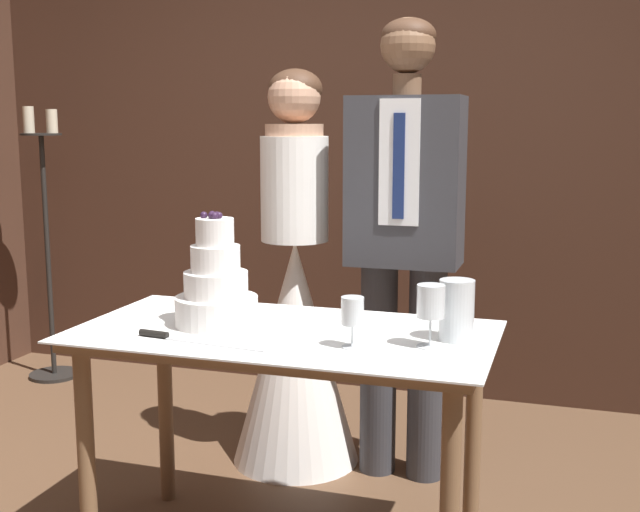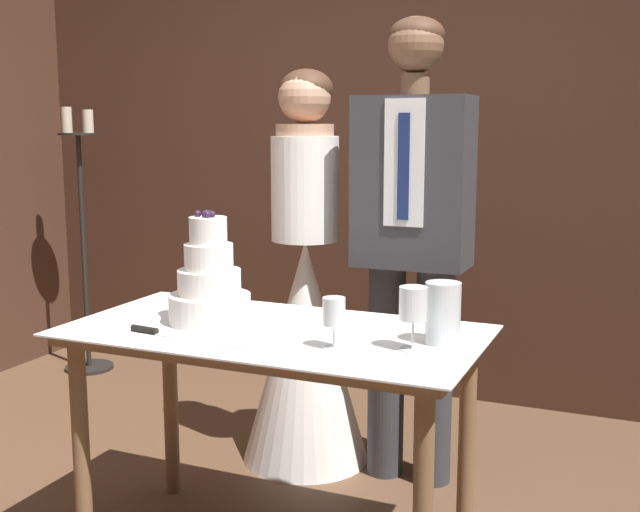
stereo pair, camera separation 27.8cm
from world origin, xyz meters
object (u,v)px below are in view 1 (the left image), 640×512
Objects in this scene: wine_glass_middle at (431,305)px; candle_stand at (48,254)px; cake_knife at (177,338)px; groom at (405,225)px; cake_table at (284,362)px; wine_glass_near at (352,313)px; tiered_cake at (216,288)px; bride at (295,321)px; hurricane_candle at (457,311)px.

candle_stand reaches higher than wine_glass_middle.
groom is (0.51, 0.97, 0.25)m from cake_knife.
groom reaches higher than candle_stand.
wine_glass_middle is (0.75, 0.16, 0.12)m from cake_knife.
cake_table is 8.73× the size of wine_glass_near.
groom is (-0.25, 0.81, 0.13)m from wine_glass_middle.
candle_stand is (-1.70, 1.42, -0.19)m from tiered_cake.
wine_glass_near is at bearing -35.04° from candle_stand.
cake_knife reaches higher than cake_table.
bride is at bearing 89.51° from tiered_cake.
groom is at bearing 58.25° from tiered_cake.
wine_glass_near is 0.90m from groom.
hurricane_candle is at bearing 59.47° from wine_glass_middle.
candle_stand is at bearing 158.92° from bride.
tiered_cake is 2.00× the size of hurricane_candle.
tiered_cake is 0.20× the size of groom.
tiered_cake reaches higher than wine_glass_near.
candle_stand reaches higher than cake_knife.
wine_glass_middle is (0.22, 0.08, 0.02)m from wine_glass_near.
bride is at bearing 131.29° from wine_glass_middle.
bride is at bearing 93.82° from cake_knife.
tiered_cake is 0.81m from bride.
hurricane_candle is (0.28, 0.18, -0.02)m from wine_glass_near.
hurricane_candle is 2.84m from candle_stand.
tiered_cake is 0.90m from groom.
wine_glass_near is 2.69m from candle_stand.
cake_knife is at bearing -162.08° from hurricane_candle.
groom is (0.23, 0.76, 0.36)m from cake_table.
candle_stand is at bearing 144.96° from wine_glass_near.
groom reaches higher than cake_table.
tiered_cake is 0.72m from wine_glass_middle.
wine_glass_near is 0.82× the size of hurricane_candle.
cake_table is 0.36m from cake_knife.
candle_stand is at bearing 151.21° from hurricane_candle.
hurricane_candle is 0.11× the size of bride.
groom is at bearing -0.07° from bride.
bride reaches higher than candle_stand.
groom reaches higher than tiered_cake.
cake_knife is at bearing -92.53° from bride.
wine_glass_near is at bearing -161.02° from wine_glass_middle.
groom is at bearing 107.07° from wine_glass_middle.
cake_table is 3.04× the size of cake_knife.
hurricane_candle reaches higher than wine_glass_near.
hurricane_candle is at bearing 6.04° from cake_table.
groom is at bearing 68.78° from cake_knife.
cake_knife is at bearing -117.56° from groom.
wine_glass_near is at bearing -14.20° from tiered_cake.
wine_glass_middle is at bearing -120.53° from hurricane_candle.
cake_table is at bearing 174.35° from wine_glass_middle.
bride is (0.04, 0.97, -0.18)m from cake_knife.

